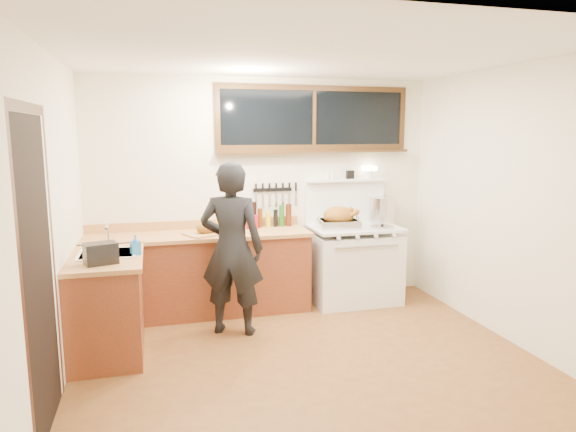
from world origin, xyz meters
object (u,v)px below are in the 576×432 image
object	(u,v)px
vintage_stove	(353,262)
cutting_board	(207,229)
man	(232,249)
roast_turkey	(339,219)

from	to	relation	value
vintage_stove	cutting_board	size ratio (longest dim) A/B	2.89
man	vintage_stove	bearing A→B (deg)	21.61
vintage_stove	man	bearing A→B (deg)	-158.39
cutting_board	man	bearing A→B (deg)	-72.91
vintage_stove	man	world-z (taller)	man
man	roast_turkey	world-z (taller)	man
roast_turkey	cutting_board	bearing A→B (deg)	179.05
cutting_board	roast_turkey	size ratio (longest dim) A/B	1.09
vintage_stove	man	xyz separation A→B (m)	(-1.53, -0.61, 0.39)
vintage_stove	roast_turkey	xyz separation A→B (m)	(-0.22, -0.07, 0.54)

